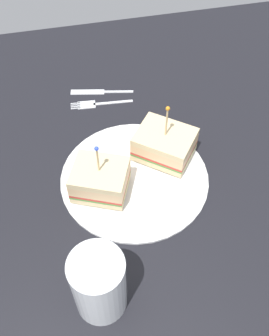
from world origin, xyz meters
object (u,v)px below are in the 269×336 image
object	(u,v)px
plate	(134,177)
drink_glass	(99,285)
knife	(98,92)
fork	(95,104)
sandwich_half_back	(100,180)
sandwich_half_front	(165,144)

from	to	relation	value
plate	drink_glass	bearing A→B (deg)	-114.89
knife	plate	bearing A→B (deg)	-84.03
drink_glass	fork	world-z (taller)	drink_glass
plate	fork	xyz separation A→B (cm)	(-3.67, 20.06, -0.27)
sandwich_half_back	fork	distance (cm)	22.01
sandwich_half_back	drink_glass	distance (cm)	18.42
fork	knife	world-z (taller)	same
sandwich_half_back	drink_glass	size ratio (longest dim) A/B	0.95
plate	sandwich_half_back	world-z (taller)	sandwich_half_back
sandwich_half_front	plate	bearing A→B (deg)	-149.92
drink_glass	plate	bearing A→B (deg)	65.11
sandwich_half_front	drink_glass	xyz separation A→B (cm)	(-15.29, -23.21, 1.94)
knife	sandwich_half_back	bearing A→B (deg)	-98.09
plate	sandwich_half_back	xyz separation A→B (cm)	(-6.05, -1.57, 3.04)
sandwich_half_back	fork	bearing A→B (deg)	83.70
plate	sandwich_half_front	bearing A→B (deg)	30.08
sandwich_half_front	fork	bearing A→B (deg)	120.87
drink_glass	sandwich_half_back	bearing A→B (deg)	80.40
drink_glass	knife	xyz separation A→B (cm)	(6.64, 43.26, -5.20)
sandwich_half_front	knife	distance (cm)	22.08
plate	sandwich_half_front	distance (cm)	7.75
sandwich_half_back	fork	size ratio (longest dim) A/B	0.83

